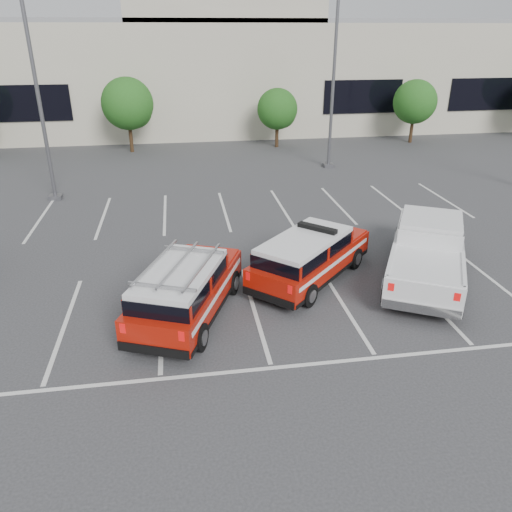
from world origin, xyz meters
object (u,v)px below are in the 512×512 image
at_px(tree_right, 416,103).
at_px(tree_mid_right, 278,110).
at_px(tree_mid_left, 129,105).
at_px(light_pole_mid, 334,76).
at_px(fire_chief_suv, 310,260).
at_px(convention_building, 198,67).
at_px(white_pickup, 427,255).
at_px(ladder_suv, 186,294).
at_px(light_pole_left, 37,88).

bearing_deg(tree_right, tree_mid_right, -180.00).
distance_m(tree_mid_left, light_pole_mid, 13.53).
height_order(tree_mid_left, fire_chief_suv, tree_mid_left).
distance_m(convention_building, white_pickup, 31.36).
bearing_deg(convention_building, ladder_suv, -93.84).
height_order(tree_right, light_pole_left, light_pole_left).
distance_m(tree_mid_right, fire_chief_suv, 20.70).
xyz_separation_m(tree_mid_left, fire_chief_suv, (7.00, -20.40, -2.32)).
relative_size(tree_mid_left, white_pickup, 0.74).
relative_size(light_pole_mid, ladder_suv, 1.96).
bearing_deg(fire_chief_suv, tree_mid_right, 125.66).
distance_m(fire_chief_suv, ladder_suv, 4.42).
relative_size(tree_mid_right, white_pickup, 0.61).
height_order(tree_right, white_pickup, tree_right).
height_order(light_pole_left, white_pickup, light_pole_left).
bearing_deg(ladder_suv, light_pole_mid, 83.05).
relative_size(tree_right, white_pickup, 0.67).
relative_size(light_pole_left, fire_chief_suv, 2.09).
bearing_deg(light_pole_mid, tree_mid_left, 153.08).
bearing_deg(light_pole_mid, ladder_suv, -119.09).
xyz_separation_m(light_pole_left, ladder_suv, (6.03, -12.11, -4.42)).
relative_size(tree_mid_left, tree_mid_right, 1.21).
height_order(convention_building, tree_right, convention_building).
bearing_deg(white_pickup, light_pole_mid, 114.45).
bearing_deg(tree_mid_left, white_pickup, -62.29).
height_order(tree_right, light_pole_mid, light_pole_mid).
height_order(tree_mid_left, light_pole_left, light_pole_left).
height_order(tree_mid_right, white_pickup, tree_mid_right).
relative_size(tree_mid_left, ladder_suv, 0.93).
distance_m(convention_building, light_pole_left, 21.49).
bearing_deg(convention_building, white_pickup, -79.24).
relative_size(convention_building, tree_mid_left, 12.38).
bearing_deg(fire_chief_suv, tree_mid_left, 152.97).
height_order(tree_mid_right, light_pole_mid, light_pole_mid).
distance_m(tree_mid_right, ladder_suv, 23.32).
bearing_deg(tree_mid_left, ladder_suv, -82.43).
bearing_deg(ladder_suv, light_pole_left, 138.62).
height_order(convention_building, tree_mid_left, convention_building).
bearing_deg(light_pole_left, convention_building, 67.61).
xyz_separation_m(light_pole_mid, ladder_suv, (-8.97, -16.11, -4.42)).
relative_size(light_pole_mid, white_pickup, 1.56).
bearing_deg(convention_building, fire_chief_suv, -86.39).
bearing_deg(light_pole_mid, fire_chief_suv, -108.89).
bearing_deg(tree_mid_right, light_pole_mid, -72.48).
distance_m(tree_mid_left, tree_mid_right, 10.01).
height_order(convention_building, light_pole_mid, convention_building).
bearing_deg(tree_right, tree_mid_left, 180.00).
relative_size(convention_building, light_pole_mid, 5.86).
relative_size(tree_mid_right, tree_right, 0.90).
bearing_deg(tree_mid_right, fire_chief_suv, -98.37).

